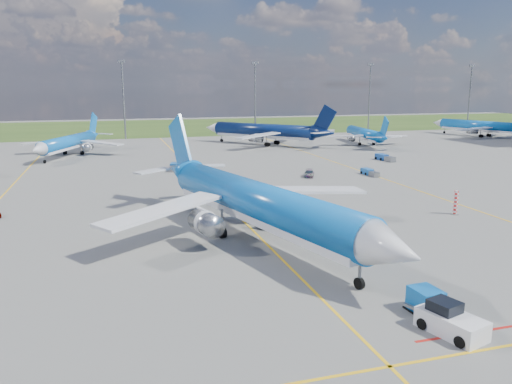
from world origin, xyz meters
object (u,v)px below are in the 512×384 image
object	(u,v)px
service_car_b	(248,183)
bg_jet_n	(263,145)
baggage_tug_c	(174,167)
baggage_tug_w	(369,172)
baggage_tug_e	(385,158)
warning_post	(456,203)
main_airliner	(258,240)
uld_container	(426,301)
bg_jet_nnw	(69,156)
bg_jet_ne	(364,144)
bg_jet_ene	(478,136)
service_car_c	(309,174)
pushback_tug	(450,321)

from	to	relation	value
service_car_b	bg_jet_n	bearing A→B (deg)	-5.34
service_car_b	baggage_tug_c	world-z (taller)	service_car_b
service_car_b	baggage_tug_w	bearing A→B (deg)	-65.63
baggage_tug_e	warning_post	bearing A→B (deg)	-114.88
main_airliner	baggage_tug_e	distance (m)	61.73
uld_container	baggage_tug_c	size ratio (longest dim) A/B	0.42
baggage_tug_c	main_airliner	bearing A→B (deg)	-71.10
bg_jet_nnw	bg_jet_n	distance (m)	48.93
baggage_tug_c	warning_post	bearing A→B (deg)	-40.30
baggage_tug_e	bg_jet_n	bearing A→B (deg)	110.58
warning_post	bg_jet_nnw	world-z (taller)	bg_jet_nnw
baggage_tug_w	uld_container	bearing A→B (deg)	-116.02
bg_jet_ne	bg_jet_ene	world-z (taller)	bg_jet_ene
bg_jet_ne	baggage_tug_c	world-z (taller)	bg_jet_ne
main_airliner	uld_container	xyz separation A→B (m)	(6.52, -19.36, 0.88)
baggage_tug_w	baggage_tug_c	world-z (taller)	baggage_tug_c
warning_post	baggage_tug_e	bearing A→B (deg)	70.29
bg_jet_n	service_car_c	world-z (taller)	bg_jet_n
uld_container	service_car_b	size ratio (longest dim) A/B	0.47
baggage_tug_c	service_car_b	bearing A→B (deg)	-49.79
baggage_tug_c	baggage_tug_e	distance (m)	44.44
pushback_tug	service_car_c	distance (m)	55.95
service_car_b	pushback_tug	bearing A→B (deg)	-165.63
bg_jet_n	baggage_tug_e	xyz separation A→B (m)	(16.42, -34.04, 0.58)
bg_jet_nnw	pushback_tug	world-z (taller)	bg_jet_nnw
bg_jet_ene	main_airliner	bearing A→B (deg)	21.23
warning_post	baggage_tug_w	bearing A→B (deg)	82.96
warning_post	bg_jet_nnw	distance (m)	84.65
main_airliner	baggage_tug_c	bearing A→B (deg)	77.73
bg_jet_n	bg_jet_ne	bearing A→B (deg)	123.90
service_car_b	baggage_tug_e	bearing A→B (deg)	-47.39
bg_jet_ne	uld_container	xyz separation A→B (m)	(-45.14, -92.50, 0.88)
bg_jet_ene	pushback_tug	world-z (taller)	bg_jet_ene
warning_post	service_car_c	bearing A→B (deg)	104.64
bg_jet_ene	service_car_c	bearing A→B (deg)	13.59
service_car_c	baggage_tug_c	size ratio (longest dim) A/B	0.76
warning_post	baggage_tug_e	distance (m)	45.02
baggage_tug_w	warning_post	bearing A→B (deg)	-98.09
bg_jet_ene	uld_container	size ratio (longest dim) A/B	15.97
bg_jet_nnw	warning_post	bearing A→B (deg)	-32.78
bg_jet_nnw	baggage_tug_c	xyz separation A→B (m)	(20.29, -25.68, 0.54)
pushback_tug	baggage_tug_w	distance (m)	58.04
baggage_tug_w	main_airliner	bearing A→B (deg)	-135.23
bg_jet_ne	main_airliner	size ratio (longest dim) A/B	0.70
main_airliner	baggage_tug_e	size ratio (longest dim) A/B	7.94
bg_jet_n	baggage_tug_e	size ratio (longest dim) A/B	7.25
uld_container	baggage_tug_c	world-z (taller)	uld_container
warning_post	bg_jet_nnw	bearing A→B (deg)	125.84
warning_post	service_car_c	world-z (taller)	warning_post
pushback_tug	bg_jet_nnw	bearing A→B (deg)	90.70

